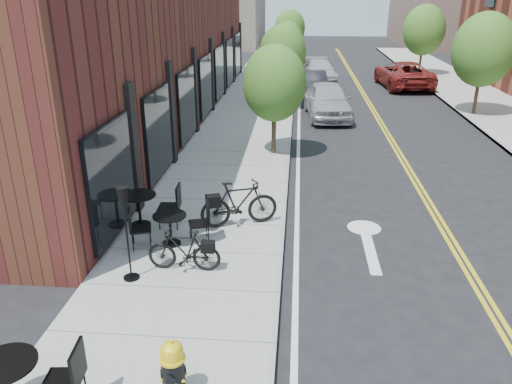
{
  "coord_description": "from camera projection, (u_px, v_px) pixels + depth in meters",
  "views": [
    {
      "loc": [
        0.23,
        -8.27,
        5.6
      ],
      "look_at": [
        -0.73,
        3.0,
        1.0
      ],
      "focal_mm": 35.0,
      "sensor_mm": 36.0,
      "label": 1
    }
  ],
  "objects": [
    {
      "name": "bistro_set_a",
      "position": [
        8.0,
        380.0,
        6.8
      ],
      "size": [
        2.02,
        0.94,
        1.07
      ],
      "rotation": [
        0.0,
        0.0,
        0.09
      ],
      "color": "black",
      "rests_on": "sidewalk_near"
    },
    {
      "name": "bistro_set_b",
      "position": [
        170.0,
        225.0,
        11.4
      ],
      "size": [
        1.83,
        0.96,
        0.96
      ],
      "rotation": [
        0.0,
        0.0,
        0.3
      ],
      "color": "black",
      "rests_on": "sidewalk_near"
    },
    {
      "name": "tree_near_a",
      "position": [
        274.0,
        84.0,
        17.13
      ],
      "size": [
        2.2,
        2.2,
        3.81
      ],
      "color": "#382B1E",
      "rests_on": "sidewalk_near"
    },
    {
      "name": "tree_near_c",
      "position": [
        287.0,
        41.0,
        31.93
      ],
      "size": [
        2.1,
        2.1,
        3.67
      ],
      "color": "#382B1E",
      "rests_on": "sidewalk_near"
    },
    {
      "name": "fire_hydrant",
      "position": [
        173.0,
        370.0,
        7.07
      ],
      "size": [
        0.55,
        0.55,
        0.98
      ],
      "rotation": [
        0.0,
        0.0,
        0.36
      ],
      "color": "maroon",
      "rests_on": "sidewalk_near"
    },
    {
      "name": "building_near",
      "position": [
        146.0,
        41.0,
        21.87
      ],
      "size": [
        5.0,
        28.0,
        7.0
      ],
      "primitive_type": "cube",
      "color": "#481917",
      "rests_on": "ground"
    },
    {
      "name": "tree_near_d",
      "position": [
        290.0,
        28.0,
        39.22
      ],
      "size": [
        2.4,
        2.4,
        4.11
      ],
      "color": "#382B1E",
      "rests_on": "sidewalk_near"
    },
    {
      "name": "bicycle_left",
      "position": [
        184.0,
        250.0,
        10.34
      ],
      "size": [
        1.55,
        0.46,
        0.93
      ],
      "primitive_type": "imported",
      "rotation": [
        0.0,
        0.0,
        -1.59
      ],
      "color": "black",
      "rests_on": "sidewalk_near"
    },
    {
      "name": "parked_car_a",
      "position": [
        327.0,
        100.0,
        23.26
      ],
      "size": [
        2.3,
        4.87,
        1.61
      ],
      "primitive_type": "imported",
      "rotation": [
        0.0,
        0.0,
        0.09
      ],
      "color": "#A7A8AF",
      "rests_on": "ground"
    },
    {
      "name": "parked_car_far",
      "position": [
        403.0,
        74.0,
        30.48
      ],
      "size": [
        3.1,
        5.9,
        1.58
      ],
      "primitive_type": "imported",
      "rotation": [
        0.0,
        0.0,
        3.23
      ],
      "color": "maroon",
      "rests_on": "ground"
    },
    {
      "name": "ground",
      "position": [
        280.0,
        298.0,
        9.76
      ],
      "size": [
        120.0,
        120.0,
        0.0
      ],
      "primitive_type": "plane",
      "color": "black",
      "rests_on": "ground"
    },
    {
      "name": "sidewalk_near",
      "position": [
        238.0,
        145.0,
        19.12
      ],
      "size": [
        4.0,
        70.0,
        0.12
      ],
      "primitive_type": "cube",
      "color": "#9E9B93",
      "rests_on": "ground"
    },
    {
      "name": "patio_umbrella",
      "position": [
        125.0,
        214.0,
        9.66
      ],
      "size": [
        0.32,
        0.32,
        2.0
      ],
      "color": "black",
      "rests_on": "sidewalk_near"
    },
    {
      "name": "tree_far_b",
      "position": [
        484.0,
        50.0,
        22.7
      ],
      "size": [
        2.8,
        2.8,
        4.62
      ],
      "color": "#382B1E",
      "rests_on": "sidewalk_far"
    },
    {
      "name": "tree_near_b",
      "position": [
        283.0,
        53.0,
        24.47
      ],
      "size": [
        2.3,
        2.3,
        3.98
      ],
      "color": "#382B1E",
      "rests_on": "sidewalk_near"
    },
    {
      "name": "bicycle_right",
      "position": [
        239.0,
        203.0,
        12.3
      ],
      "size": [
        2.02,
        1.19,
        1.17
      ],
      "primitive_type": "imported",
      "rotation": [
        0.0,
        0.0,
        1.92
      ],
      "color": "black",
      "rests_on": "sidewalk_near"
    },
    {
      "name": "parked_car_c",
      "position": [
        319.0,
        71.0,
        32.61
      ],
      "size": [
        2.33,
        4.82,
        1.35
      ],
      "primitive_type": "imported",
      "rotation": [
        0.0,
        0.0,
        0.09
      ],
      "color": "#B4B4B9",
      "rests_on": "ground"
    },
    {
      "name": "bistro_set_c",
      "position": [
        139.0,
        205.0,
        12.28
      ],
      "size": [
        2.02,
        0.91,
        1.08
      ],
      "rotation": [
        0.0,
        0.0,
        0.05
      ],
      "color": "black",
      "rests_on": "sidewalk_near"
    },
    {
      "name": "tree_far_c",
      "position": [
        424.0,
        30.0,
        33.78
      ],
      "size": [
        2.8,
        2.8,
        4.62
      ],
      "color": "#382B1E",
      "rests_on": "sidewalk_far"
    },
    {
      "name": "parked_car_b",
      "position": [
        314.0,
        83.0,
        28.67
      ],
      "size": [
        1.64,
        3.97,
        1.28
      ],
      "primitive_type": "imported",
      "rotation": [
        0.0,
        0.0,
        0.08
      ],
      "color": "black",
      "rests_on": "ground"
    }
  ]
}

